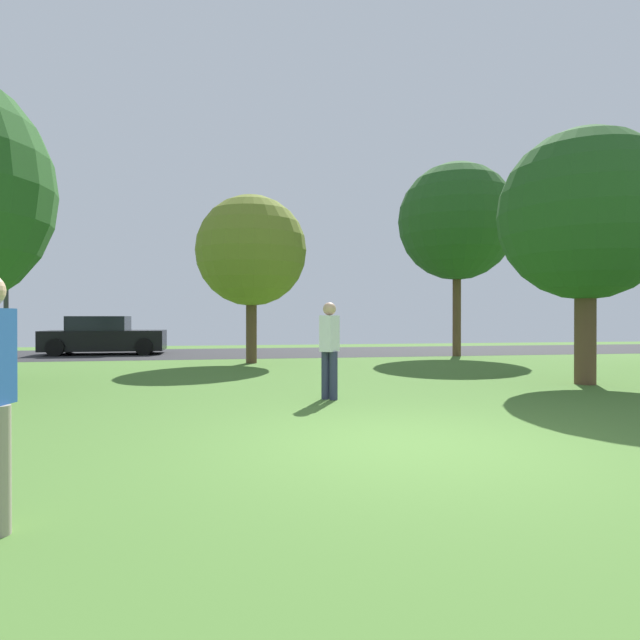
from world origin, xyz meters
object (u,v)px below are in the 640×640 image
(maple_tree_far, at_px, (457,222))
(person_thrower, at_px, (329,346))
(maple_tree_near, at_px, (251,251))
(street_lamp_post, at_px, (6,289))
(oak_tree_left, at_px, (586,216))
(parked_car_black, at_px, (104,337))

(maple_tree_far, distance_m, person_thrower, 12.15)
(maple_tree_near, distance_m, street_lamp_post, 7.46)
(oak_tree_left, height_order, street_lamp_post, oak_tree_left)
(person_thrower, distance_m, street_lamp_post, 12.05)
(maple_tree_near, bearing_deg, street_lamp_post, 171.69)
(maple_tree_near, height_order, oak_tree_left, oak_tree_left)
(maple_tree_far, xyz_separation_m, oak_tree_left, (-0.90, -8.27, -1.31))
(maple_tree_near, bearing_deg, parked_car_black, 136.04)
(oak_tree_left, xyz_separation_m, street_lamp_post, (-13.88, 7.66, -1.30))
(maple_tree_far, xyz_separation_m, street_lamp_post, (-14.78, -0.62, -2.61))
(maple_tree_near, relative_size, oak_tree_left, 0.96)
(maple_tree_near, bearing_deg, oak_tree_left, -44.99)
(maple_tree_near, height_order, person_thrower, maple_tree_near)
(maple_tree_far, xyz_separation_m, person_thrower, (-6.63, -9.38, -3.94))
(street_lamp_post, bearing_deg, maple_tree_far, 2.39)
(maple_tree_far, bearing_deg, person_thrower, -125.24)
(maple_tree_near, distance_m, person_thrower, 8.15)
(oak_tree_left, bearing_deg, street_lamp_post, 151.12)
(maple_tree_far, xyz_separation_m, parked_car_black, (-12.77, 3.40, -4.20))
(maple_tree_far, height_order, oak_tree_left, maple_tree_far)
(oak_tree_left, height_order, person_thrower, oak_tree_left)
(oak_tree_left, relative_size, street_lamp_post, 1.19)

